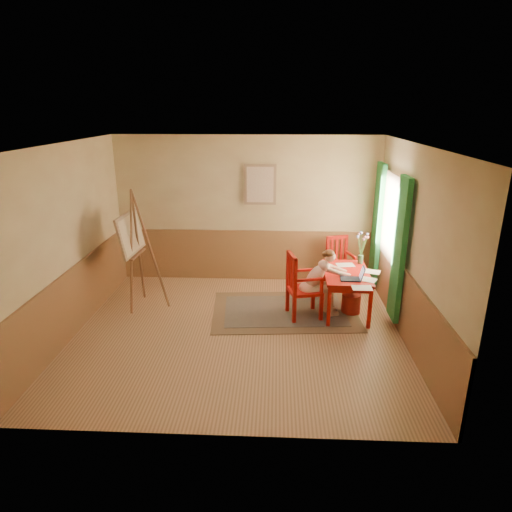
# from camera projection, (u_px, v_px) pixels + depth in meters

# --- Properties ---
(room) EXTENTS (5.04, 4.54, 2.84)m
(room) POSITION_uv_depth(u_px,v_px,m) (237.00, 245.00, 6.32)
(room) COLOR tan
(room) RESTS_ON ground
(wainscot) EXTENTS (5.00, 4.50, 1.00)m
(wainscot) POSITION_uv_depth(u_px,v_px,m) (242.00, 282.00, 7.37)
(wainscot) COLOR #9D6A41
(wainscot) RESTS_ON room
(window) EXTENTS (0.12, 2.01, 2.20)m
(window) POSITION_uv_depth(u_px,v_px,m) (389.00, 230.00, 7.27)
(window) COLOR white
(window) RESTS_ON room
(wall_portrait) EXTENTS (0.60, 0.05, 0.76)m
(wall_portrait) POSITION_uv_depth(u_px,v_px,m) (260.00, 185.00, 8.24)
(wall_portrait) COLOR #A17D5F
(wall_portrait) RESTS_ON room
(rug) EXTENTS (2.51, 1.77, 0.02)m
(rug) POSITION_uv_depth(u_px,v_px,m) (285.00, 311.00, 7.46)
(rug) COLOR #8C7251
(rug) RESTS_ON room
(table) EXTENTS (0.75, 1.22, 0.72)m
(table) POSITION_uv_depth(u_px,v_px,m) (346.00, 277.00, 7.24)
(table) COLOR red
(table) RESTS_ON room
(chair_left) EXTENTS (0.60, 0.58, 1.09)m
(chair_left) POSITION_uv_depth(u_px,v_px,m) (301.00, 286.00, 7.10)
(chair_left) COLOR red
(chair_left) RESTS_ON room
(chair_back) EXTENTS (0.55, 0.56, 0.98)m
(chair_back) POSITION_uv_depth(u_px,v_px,m) (339.00, 263.00, 8.31)
(chair_back) COLOR red
(chair_back) RESTS_ON room
(figure) EXTENTS (0.88, 0.47, 1.14)m
(figure) POSITION_uv_depth(u_px,v_px,m) (320.00, 280.00, 7.11)
(figure) COLOR beige
(figure) RESTS_ON room
(laptop) EXTENTS (0.37, 0.24, 0.22)m
(laptop) POSITION_uv_depth(u_px,v_px,m) (354.00, 277.00, 6.87)
(laptop) COLOR #1E2338
(laptop) RESTS_ON table
(papers) EXTENTS (0.71, 1.23, 0.00)m
(papers) POSITION_uv_depth(u_px,v_px,m) (361.00, 275.00, 7.05)
(papers) COLOR white
(papers) RESTS_ON table
(vase) EXTENTS (0.26, 0.27, 0.55)m
(vase) POSITION_uv_depth(u_px,v_px,m) (361.00, 249.00, 7.53)
(vase) COLOR #3F724C
(vase) RESTS_ON table
(wastebasket) EXTENTS (0.42, 0.42, 0.33)m
(wastebasket) POSITION_uv_depth(u_px,v_px,m) (351.00, 303.00, 7.37)
(wastebasket) COLOR maroon
(wastebasket) RESTS_ON room
(easel) EXTENTS (0.70, 0.91, 2.04)m
(easel) POSITION_uv_depth(u_px,v_px,m) (133.00, 239.00, 7.31)
(easel) COLOR brown
(easel) RESTS_ON room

